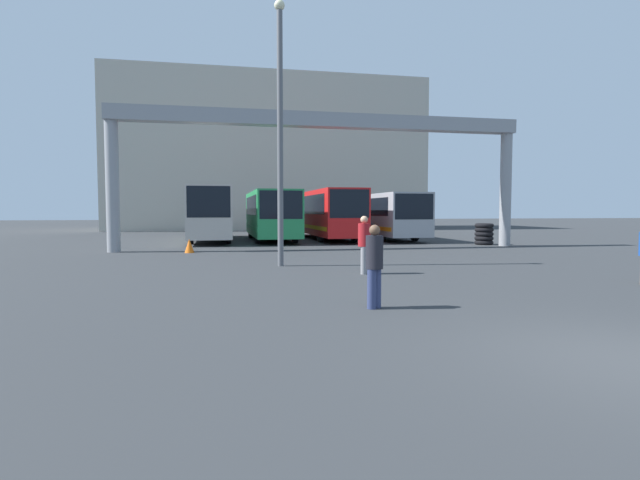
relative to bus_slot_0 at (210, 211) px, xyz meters
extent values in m
cube|color=#B7B2A3|center=(5.72, 20.71, 5.67)|extent=(31.15, 12.00, 15.15)
cylinder|color=gray|center=(-4.26, -8.11, 1.11)|extent=(0.60, 0.60, 6.03)
cylinder|color=gray|center=(15.70, -8.11, 1.11)|extent=(0.60, 0.60, 6.03)
cube|color=gray|center=(5.72, -8.11, 4.48)|extent=(20.56, 0.80, 0.70)
cube|color=beige|center=(0.00, 0.01, -0.08)|extent=(2.44, 11.56, 2.95)
cube|color=black|center=(0.00, -5.75, 0.47)|extent=(2.25, 0.06, 1.65)
cube|color=black|center=(0.00, 0.01, 0.47)|extent=(2.47, 9.83, 1.24)
cube|color=#268C4C|center=(0.00, 0.01, -1.02)|extent=(2.47, 10.98, 0.24)
cylinder|color=black|center=(-1.06, -3.23, -1.44)|extent=(0.28, 0.93, 0.93)
cylinder|color=black|center=(1.06, -3.23, -1.44)|extent=(0.28, 0.93, 0.93)
cylinder|color=black|center=(-1.06, 3.25, -1.44)|extent=(0.28, 0.93, 0.93)
cylinder|color=black|center=(1.06, 3.25, -1.44)|extent=(0.28, 0.93, 0.93)
cube|color=#268C4C|center=(3.81, -0.55, -0.18)|extent=(2.54, 10.45, 2.75)
cube|color=black|center=(3.81, -5.75, 0.32)|extent=(2.34, 0.06, 1.54)
cube|color=black|center=(3.81, -0.55, 0.32)|extent=(2.57, 8.88, 1.15)
cube|color=#268C4C|center=(3.81, -0.55, -1.06)|extent=(2.57, 9.92, 0.24)
cylinder|color=black|center=(2.70, -3.47, -1.39)|extent=(0.28, 1.03, 1.03)
cylinder|color=black|center=(4.92, -3.47, -1.39)|extent=(0.28, 1.03, 1.03)
cylinder|color=black|center=(2.70, 2.38, -1.39)|extent=(0.28, 1.03, 1.03)
cylinder|color=black|center=(4.92, 2.38, -1.39)|extent=(0.28, 1.03, 1.03)
cube|color=red|center=(7.62, 0.47, -0.13)|extent=(2.45, 12.48, 2.85)
cube|color=black|center=(7.62, -5.75, 0.40)|extent=(2.26, 0.06, 1.59)
cube|color=black|center=(7.62, 0.47, 0.40)|extent=(2.48, 10.61, 1.20)
cube|color=orange|center=(7.62, 0.47, -1.04)|extent=(2.48, 11.86, 0.24)
cylinder|color=black|center=(6.55, -3.02, -1.35)|extent=(0.28, 1.10, 1.10)
cylinder|color=black|center=(8.69, -3.02, -1.35)|extent=(0.28, 1.10, 1.10)
cylinder|color=black|center=(6.55, 3.97, -1.35)|extent=(0.28, 1.10, 1.10)
cylinder|color=black|center=(8.69, 3.97, -1.35)|extent=(0.28, 1.10, 1.10)
cube|color=#999EA5|center=(11.43, 0.02, -0.24)|extent=(2.52, 11.58, 2.63)
cube|color=black|center=(11.43, -5.75, 0.24)|extent=(2.32, 0.06, 1.47)
cube|color=black|center=(11.43, 0.02, 0.24)|extent=(2.55, 9.84, 1.10)
cube|color=orange|center=(11.43, 0.02, -1.08)|extent=(2.55, 11.00, 0.24)
cylinder|color=black|center=(10.33, -3.22, -1.42)|extent=(0.28, 0.96, 0.96)
cylinder|color=black|center=(12.53, -3.22, -1.42)|extent=(0.28, 0.96, 0.96)
cylinder|color=black|center=(10.33, 3.26, -1.42)|extent=(0.28, 0.96, 0.96)
cylinder|color=black|center=(12.53, 3.26, -1.42)|extent=(0.28, 0.96, 0.96)
cylinder|color=navy|center=(3.50, -23.15, -1.51)|extent=(0.18, 0.18, 0.79)
cylinder|color=navy|center=(3.37, -23.23, -1.51)|extent=(0.18, 0.18, 0.79)
cylinder|color=black|center=(3.43, -23.19, -0.79)|extent=(0.34, 0.34, 0.65)
sphere|color=brown|center=(3.43, -23.19, -0.36)|extent=(0.21, 0.21, 0.21)
cylinder|color=gray|center=(4.81, -17.95, -1.48)|extent=(0.19, 0.19, 0.84)
cylinder|color=gray|center=(4.75, -18.10, -1.48)|extent=(0.19, 0.19, 0.84)
cylinder|color=#A5191E|center=(4.78, -18.02, -0.72)|extent=(0.37, 0.37, 0.70)
sphere|color=tan|center=(4.78, -18.02, -0.25)|extent=(0.23, 0.23, 0.23)
cone|color=orange|center=(-0.83, -9.19, -1.59)|extent=(0.43, 0.43, 0.64)
torus|color=black|center=(15.12, -6.99, -1.78)|extent=(1.04, 1.04, 0.24)
torus|color=black|center=(15.12, -6.99, -1.54)|extent=(1.04, 1.04, 0.24)
torus|color=black|center=(15.12, -6.99, -1.30)|extent=(1.04, 1.04, 0.24)
torus|color=black|center=(15.12, -6.99, -1.06)|extent=(1.04, 1.04, 0.24)
torus|color=black|center=(15.12, -6.99, -0.82)|extent=(1.04, 1.04, 0.24)
cylinder|color=#595B60|center=(2.57, -15.36, 2.44)|extent=(0.20, 0.20, 8.68)
sphere|color=beige|center=(2.57, -15.36, 6.93)|extent=(0.36, 0.36, 0.36)
camera|label=1|loc=(0.41, -32.52, 0.03)|focal=28.00mm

